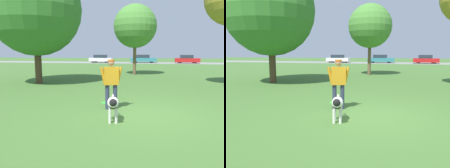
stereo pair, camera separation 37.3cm
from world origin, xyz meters
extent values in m
plane|color=#426B2D|center=(0.00, 0.00, 0.00)|extent=(120.00, 120.00, 0.00)
cube|color=gray|center=(0.00, 31.04, 0.01)|extent=(120.00, 6.00, 0.01)
cylinder|color=#2D334C|center=(-1.00, 0.51, 0.39)|extent=(0.16, 0.16, 0.79)
cylinder|color=#2D334C|center=(-1.24, 0.43, 0.39)|extent=(0.16, 0.16, 0.79)
cube|color=#C68419|center=(-1.12, 0.47, 1.07)|extent=(0.50, 0.35, 0.56)
cylinder|color=#C68419|center=(-0.88, 0.55, 1.07)|extent=(0.22, 0.15, 0.56)
cylinder|color=#C68419|center=(-1.36, 0.39, 1.07)|extent=(0.22, 0.15, 0.56)
sphere|color=#A87A5B|center=(-1.12, 0.47, 1.48)|extent=(0.25, 0.25, 0.20)
cylinder|color=#D15B19|center=(-1.12, 0.47, 1.55)|extent=(0.26, 0.26, 0.05)
ellipsoid|color=silver|center=(-0.85, -0.75, 0.50)|extent=(0.39, 0.60, 0.30)
ellipsoid|color=black|center=(-0.82, -0.91, 0.45)|extent=(0.23, 0.20, 0.16)
sphere|color=black|center=(-0.79, -1.09, 0.58)|extent=(0.22, 0.22, 0.19)
cylinder|color=silver|center=(-0.74, -0.91, 0.18)|extent=(0.08, 0.08, 0.35)
cylinder|color=silver|center=(-0.90, -0.94, 0.18)|extent=(0.08, 0.08, 0.35)
cylinder|color=silver|center=(-0.80, -0.57, 0.18)|extent=(0.08, 0.08, 0.35)
cylinder|color=silver|center=(-0.96, -0.60, 0.18)|extent=(0.08, 0.08, 0.35)
cylinder|color=silver|center=(-0.92, -0.37, 0.55)|extent=(0.10, 0.27, 0.23)
cylinder|color=#33D838|center=(-1.49, 1.26, 0.01)|extent=(0.27, 0.27, 0.02)
torus|color=#33D838|center=(-1.49, 1.26, 0.01)|extent=(0.27, 0.27, 0.02)
cylinder|color=#4C3826|center=(-6.31, 5.46, 1.11)|extent=(0.39, 0.39, 2.22)
sphere|color=#38752D|center=(-6.31, 5.46, 4.14)|extent=(5.13, 5.13, 5.13)
cylinder|color=brown|center=(-1.21, 11.34, 1.27)|extent=(0.25, 0.25, 2.54)
sphere|color=#4C8938|center=(-1.21, 11.34, 3.81)|extent=(3.38, 3.38, 3.38)
cube|color=white|center=(-8.43, 30.79, 0.52)|extent=(4.00, 1.95, 0.57)
cube|color=#232D38|center=(-8.55, 30.80, 1.07)|extent=(2.11, 1.62, 0.54)
cylinder|color=black|center=(-7.22, 31.51, 0.34)|extent=(0.68, 0.23, 0.67)
cylinder|color=black|center=(-7.29, 29.97, 0.34)|extent=(0.68, 0.23, 0.67)
cylinder|color=black|center=(-9.58, 31.61, 0.34)|extent=(0.68, 0.23, 0.67)
cylinder|color=black|center=(-9.64, 30.07, 0.34)|extent=(0.68, 0.23, 0.67)
cube|color=teal|center=(-1.20, 31.40, 0.53)|extent=(4.42, 1.80, 0.59)
cube|color=#232D38|center=(-1.33, 31.39, 1.10)|extent=(2.31, 1.52, 0.54)
cylinder|color=black|center=(0.11, 32.16, 0.34)|extent=(0.68, 0.21, 0.68)
cylinder|color=black|center=(0.14, 30.69, 0.34)|extent=(0.68, 0.21, 0.68)
cylinder|color=black|center=(-2.53, 32.10, 0.34)|extent=(0.68, 0.21, 0.68)
cylinder|color=black|center=(-2.50, 30.63, 0.34)|extent=(0.68, 0.21, 0.68)
cube|color=red|center=(5.83, 30.92, 0.51)|extent=(3.88, 1.80, 0.62)
cube|color=#232D38|center=(5.72, 30.92, 1.09)|extent=(2.04, 1.50, 0.54)
cylinder|color=black|center=(7.00, 31.59, 0.29)|extent=(0.58, 0.22, 0.57)
cylinder|color=black|center=(6.95, 30.16, 0.29)|extent=(0.58, 0.22, 0.57)
cylinder|color=black|center=(4.71, 31.67, 0.29)|extent=(0.58, 0.22, 0.57)
cylinder|color=black|center=(4.66, 30.25, 0.29)|extent=(0.58, 0.22, 0.57)
camera|label=1|loc=(0.10, -6.21, 1.80)|focal=35.00mm
camera|label=2|loc=(0.46, -6.13, 1.80)|focal=35.00mm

